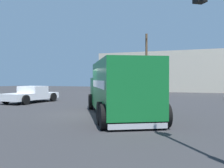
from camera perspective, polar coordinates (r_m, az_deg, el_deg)
name	(u,v)px	position (r m, az deg, el deg)	size (l,w,h in m)	color
ground_plane	(88,114)	(14.62, -5.25, -6.64)	(100.00, 100.00, 0.00)	#2B2B2D
delivery_truck	(120,88)	(13.40, 1.68, -0.94)	(6.50, 8.46, 2.84)	#146B2D
pickup_white	(31,94)	(22.73, -17.45, -2.10)	(2.38, 5.26, 1.38)	white
utility_pole	(146,63)	(34.38, 7.63, 4.65)	(0.62, 2.17, 7.97)	brown
building_backdrop	(170,72)	(43.16, 12.72, 2.63)	(22.92, 6.00, 6.34)	beige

